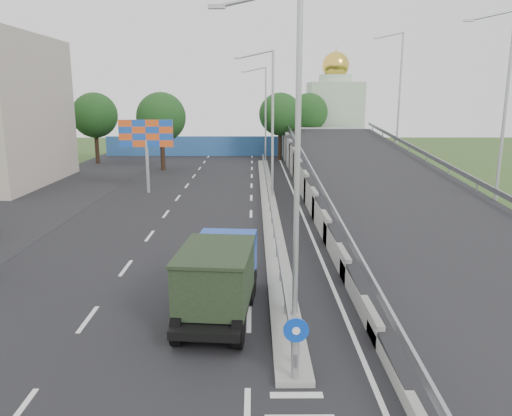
{
  "coord_description": "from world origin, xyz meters",
  "views": [
    {
      "loc": [
        -1.05,
        -9.21,
        7.2
      ],
      "look_at": [
        -0.93,
        13.01,
        2.2
      ],
      "focal_mm": 35.0,
      "sensor_mm": 36.0,
      "label": 1
    }
  ],
  "objects_px": {
    "church": "(334,110)",
    "lamp_post_far": "(264,109)",
    "billboard": "(146,138)",
    "lamp_post_near": "(291,143)",
    "dump_truck": "(219,275)",
    "lamp_post_mid": "(270,116)",
    "sign_bollard": "(296,348)"
  },
  "relations": [
    {
      "from": "church",
      "to": "lamp_post_far",
      "type": "bearing_deg",
      "value": -125.24
    },
    {
      "from": "lamp_post_far",
      "to": "billboard",
      "type": "distance_m",
      "value": 20.24
    },
    {
      "from": "lamp_post_near",
      "to": "dump_truck",
      "type": "xyz_separation_m",
      "value": [
        -2.29,
        0.46,
        -4.42
      ]
    },
    {
      "from": "lamp_post_mid",
      "to": "dump_truck",
      "type": "height_order",
      "value": "lamp_post_mid"
    },
    {
      "from": "lamp_post_mid",
      "to": "church",
      "type": "bearing_deg",
      "value": 73.78
    },
    {
      "from": "lamp_post_near",
      "to": "billboard",
      "type": "height_order",
      "value": "lamp_post_near"
    },
    {
      "from": "sign_bollard",
      "to": "dump_truck",
      "type": "bearing_deg",
      "value": 117.04
    },
    {
      "from": "lamp_post_near",
      "to": "lamp_post_mid",
      "type": "distance_m",
      "value": 20.0
    },
    {
      "from": "lamp_post_far",
      "to": "dump_truck",
      "type": "bearing_deg",
      "value": -93.32
    },
    {
      "from": "church",
      "to": "dump_truck",
      "type": "relative_size",
      "value": 2.35
    },
    {
      "from": "lamp_post_far",
      "to": "billboard",
      "type": "height_order",
      "value": "lamp_post_far"
    },
    {
      "from": "lamp_post_near",
      "to": "lamp_post_far",
      "type": "height_order",
      "value": "same"
    },
    {
      "from": "lamp_post_mid",
      "to": "billboard",
      "type": "relative_size",
      "value": 1.83
    },
    {
      "from": "sign_bollard",
      "to": "lamp_post_far",
      "type": "bearing_deg",
      "value": 89.86
    },
    {
      "from": "lamp_post_mid",
      "to": "church",
      "type": "height_order",
      "value": "church"
    },
    {
      "from": "lamp_post_near",
      "to": "dump_truck",
      "type": "relative_size",
      "value": 1.72
    },
    {
      "from": "sign_bollard",
      "to": "church",
      "type": "distance_m",
      "value": 58.84
    },
    {
      "from": "sign_bollard",
      "to": "church",
      "type": "bearing_deg",
      "value": 80.19
    },
    {
      "from": "dump_truck",
      "to": "sign_bollard",
      "type": "bearing_deg",
      "value": -57.66
    },
    {
      "from": "dump_truck",
      "to": "lamp_post_mid",
      "type": "bearing_deg",
      "value": 88.61
    },
    {
      "from": "sign_bollard",
      "to": "billboard",
      "type": "relative_size",
      "value": 0.3
    },
    {
      "from": "lamp_post_mid",
      "to": "lamp_post_far",
      "type": "relative_size",
      "value": 1.0
    },
    {
      "from": "dump_truck",
      "to": "church",
      "type": "bearing_deg",
      "value": 82.48
    },
    {
      "from": "lamp_post_far",
      "to": "church",
      "type": "distance_m",
      "value": 17.15
    },
    {
      "from": "lamp_post_near",
      "to": "dump_truck",
      "type": "bearing_deg",
      "value": 168.78
    },
    {
      "from": "billboard",
      "to": "dump_truck",
      "type": "distance_m",
      "value": 22.77
    },
    {
      "from": "lamp_post_near",
      "to": "lamp_post_far",
      "type": "relative_size",
      "value": 1.0
    },
    {
      "from": "church",
      "to": "dump_truck",
      "type": "distance_m",
      "value": 55.05
    },
    {
      "from": "church",
      "to": "lamp_post_mid",
      "type": "bearing_deg",
      "value": -106.22
    },
    {
      "from": "sign_bollard",
      "to": "lamp_post_far",
      "type": "distance_m",
      "value": 44.08
    },
    {
      "from": "church",
      "to": "billboard",
      "type": "distance_m",
      "value": 37.23
    },
    {
      "from": "sign_bollard",
      "to": "lamp_post_near",
      "type": "bearing_deg",
      "value": 88.36
    }
  ]
}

